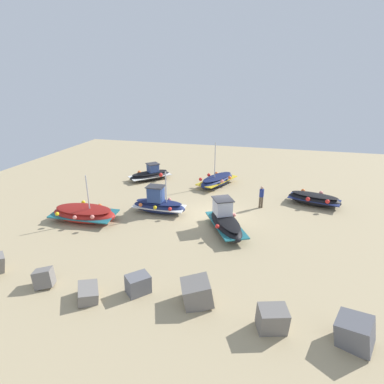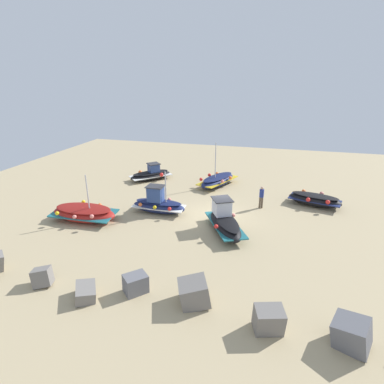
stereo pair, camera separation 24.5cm
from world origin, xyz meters
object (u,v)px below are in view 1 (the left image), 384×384
Objects in this scene: fishing_boat_2 at (158,204)px; fishing_boat_5 at (84,214)px; person_walking at (261,195)px; fishing_boat_4 at (225,222)px; fishing_boat_3 at (314,199)px; fishing_boat_0 at (150,175)px; fishing_boat_1 at (217,180)px.

fishing_boat_5 reaches higher than fishing_boat_2.
fishing_boat_4 is at bearing -40.88° from person_walking.
fishing_boat_4 is at bearing 60.07° from fishing_boat_3.
fishing_boat_4 is at bearing -91.43° from fishing_boat_0.
fishing_boat_4 is at bearing -142.40° from fishing_boat_1.
fishing_boat_0 is 6.38m from fishing_boat_1.
fishing_boat_0 is at bearing -97.52° from fishing_boat_5.
fishing_boat_0 is at bearing 113.35° from fishing_boat_1.
fishing_boat_1 is at bearing -152.04° from person_walking.
person_walking reaches higher than fishing_boat_3.
fishing_boat_0 is at bearing 16.44° from fishing_boat_4.
fishing_boat_2 is 11.66m from fishing_boat_3.
fishing_boat_4 reaches higher than person_walking.
fishing_boat_1 is 1.21× the size of fishing_boat_2.
fishing_boat_4 is 0.97× the size of fishing_boat_5.
fishing_boat_2 reaches higher than fishing_boat_3.
fishing_boat_3 is at bearing 95.64° from person_walking.
fishing_boat_5 is (15.25, 6.73, 0.04)m from fishing_boat_3.
fishing_boat_1 is at bearing -3.26° from fishing_boat_3.
fishing_boat_1 reaches higher than person_walking.
fishing_boat_5 is 2.71× the size of person_walking.
fishing_boat_2 is 0.85× the size of fishing_boat_5.
fishing_boat_4 reaches higher than fishing_boat_0.
fishing_boat_1 is 1.15× the size of fishing_boat_3.
fishing_boat_4 is (5.84, 5.85, 0.16)m from fishing_boat_3.
fishing_boat_3 is 16.67m from fishing_boat_5.
fishing_boat_4 is 4.75m from person_walking.
fishing_boat_0 is 1.01× the size of fishing_boat_2.
fishing_boat_5 is (9.40, 0.89, -0.13)m from fishing_boat_4.
fishing_boat_5 is at bearing -142.02° from fishing_boat_0.
fishing_boat_4 is (-8.41, 8.54, 0.16)m from fishing_boat_0.
fishing_boat_1 reaches higher than fishing_boat_4.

